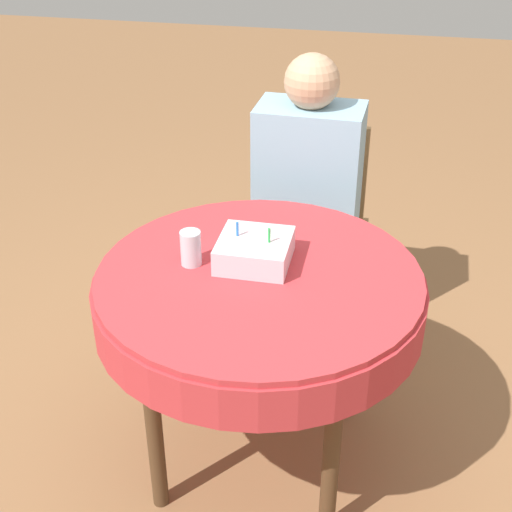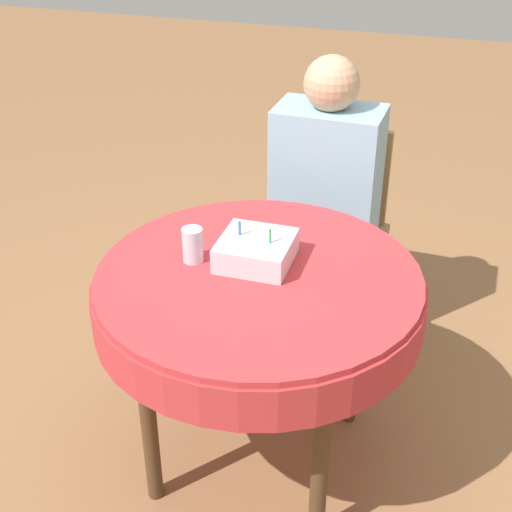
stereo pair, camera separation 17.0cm
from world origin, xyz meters
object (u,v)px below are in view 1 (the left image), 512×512
(person, at_px, (307,179))
(drinking_glass, at_px, (191,248))
(birthday_cake, at_px, (255,251))
(chair, at_px, (309,223))

(person, bearing_deg, drinking_glass, -106.26)
(birthday_cake, height_order, drinking_glass, birthday_cake)
(person, distance_m, drinking_glass, 0.78)
(birthday_cake, distance_m, drinking_glass, 0.19)
(birthday_cake, relative_size, drinking_glass, 1.97)
(birthday_cake, bearing_deg, person, 84.88)
(chair, distance_m, birthday_cake, 0.84)
(chair, distance_m, person, 0.26)
(person, height_order, drinking_glass, person)
(chair, xyz_separation_m, person, (-0.00, -0.09, 0.24))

